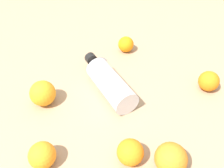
# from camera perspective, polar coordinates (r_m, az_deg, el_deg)

# --- Properties ---
(ground_plane) EXTENTS (2.40, 2.40, 0.00)m
(ground_plane) POSITION_cam_1_polar(r_m,az_deg,el_deg) (0.77, 1.71, -3.54)
(ground_plane) COLOR #9E7F60
(water_bottle) EXTENTS (0.15, 0.27, 0.08)m
(water_bottle) POSITION_cam_1_polar(r_m,az_deg,el_deg) (0.78, -0.89, 1.07)
(water_bottle) COLOR silver
(water_bottle) RESTS_ON ground_plane
(orange_0) EXTENTS (0.07, 0.07, 0.07)m
(orange_0) POSITION_cam_1_polar(r_m,az_deg,el_deg) (0.62, -16.20, -15.89)
(orange_0) COLOR orange
(orange_0) RESTS_ON ground_plane
(orange_1) EXTENTS (0.06, 0.06, 0.06)m
(orange_1) POSITION_cam_1_polar(r_m,az_deg,el_deg) (0.96, 3.31, 9.36)
(orange_1) COLOR orange
(orange_1) RESTS_ON ground_plane
(orange_2) EXTENTS (0.07, 0.07, 0.07)m
(orange_2) POSITION_cam_1_polar(r_m,az_deg,el_deg) (0.84, 21.93, 0.64)
(orange_2) COLOR orange
(orange_2) RESTS_ON ground_plane
(orange_3) EXTENTS (0.07, 0.07, 0.07)m
(orange_3) POSITION_cam_1_polar(r_m,az_deg,el_deg) (0.61, 4.35, -15.80)
(orange_3) COLOR orange
(orange_3) RESTS_ON ground_plane
(orange_4) EXTENTS (0.08, 0.08, 0.08)m
(orange_4) POSITION_cam_1_polar(r_m,az_deg,el_deg) (0.76, -16.08, -2.13)
(orange_4) COLOR orange
(orange_4) RESTS_ON ground_plane
(orange_5) EXTENTS (0.08, 0.08, 0.08)m
(orange_5) POSITION_cam_1_polar(r_m,az_deg,el_deg) (0.61, 13.75, -16.78)
(orange_5) COLOR orange
(orange_5) RESTS_ON ground_plane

